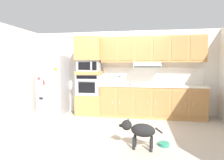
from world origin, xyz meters
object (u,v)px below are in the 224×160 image
at_px(electric_kettle, 119,81).
at_px(microwave, 89,66).
at_px(dog_food_bowl, 164,144).
at_px(dog, 139,130).
at_px(refrigerator, 54,85).
at_px(screwdriver, 130,84).
at_px(built_in_oven, 90,84).

bearing_deg(electric_kettle, microwave, 177.03).
distance_m(microwave, dog_food_bowl, 3.10).
bearing_deg(dog, dog_food_bowl, -150.43).
relative_size(refrigerator, screwdriver, 10.43).
bearing_deg(screwdriver, dog_food_bowl, -68.91).
distance_m(built_in_oven, microwave, 0.56).
distance_m(electric_kettle, dog, 2.26).
bearing_deg(screwdriver, dog, -82.00).
relative_size(built_in_oven, microwave, 1.09).
bearing_deg(microwave, dog, -54.09).
distance_m(electric_kettle, dog_food_bowl, 2.38).
distance_m(refrigerator, dog, 3.39).
distance_m(screwdriver, dog_food_bowl, 2.26).
height_order(screwdriver, dog_food_bowl, screwdriver).
xyz_separation_m(refrigerator, dog_food_bowl, (3.10, -1.85, -0.85)).
relative_size(dog, dog_food_bowl, 3.90).
xyz_separation_m(built_in_oven, dog_food_bowl, (1.97, -1.92, -0.87)).
bearing_deg(built_in_oven, microwave, -0.77).
height_order(refrigerator, electric_kettle, refrigerator).
xyz_separation_m(microwave, dog, (1.53, -2.11, -1.12)).
distance_m(microwave, screwdriver, 1.34).
xyz_separation_m(built_in_oven, microwave, (0.00, -0.00, 0.56)).
height_order(built_in_oven, electric_kettle, built_in_oven).
bearing_deg(microwave, refrigerator, -176.56).
bearing_deg(dog, microwave, -46.82).
relative_size(microwave, dog, 0.82).
xyz_separation_m(screwdriver, electric_kettle, (-0.32, -0.06, 0.10)).
xyz_separation_m(refrigerator, screwdriver, (2.35, 0.08, 0.05)).
xyz_separation_m(screwdriver, dog_food_bowl, (0.75, -1.94, -0.90)).
relative_size(refrigerator, dog, 2.25).
height_order(microwave, electric_kettle, microwave).
relative_size(electric_kettle, dog, 0.31).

